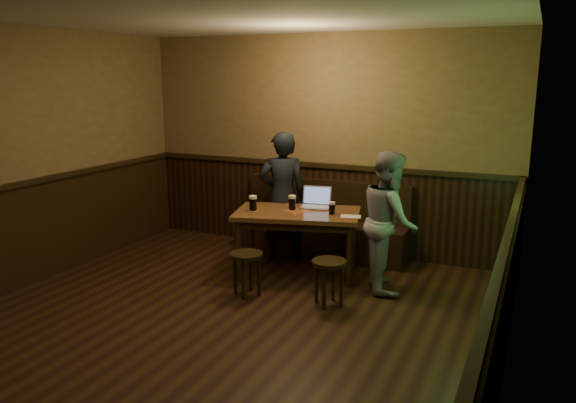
# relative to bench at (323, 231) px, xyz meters

# --- Properties ---
(room) EXTENTS (5.04, 6.04, 2.84)m
(room) POSITION_rel_bench_xyz_m (-0.13, -2.53, 0.89)
(room) COLOR black
(room) RESTS_ON ground
(bench) EXTENTS (2.20, 0.50, 0.95)m
(bench) POSITION_rel_bench_xyz_m (0.00, 0.00, 0.00)
(bench) COLOR black
(bench) RESTS_ON ground
(pub_table) EXTENTS (1.56, 1.14, 0.76)m
(pub_table) POSITION_rel_bench_xyz_m (-0.00, -0.83, 0.34)
(pub_table) COLOR #513417
(pub_table) RESTS_ON ground
(stool_left) EXTENTS (0.40, 0.40, 0.46)m
(stool_left) POSITION_rel_bench_xyz_m (-0.22, -1.65, 0.06)
(stool_left) COLOR black
(stool_left) RESTS_ON ground
(stool_right) EXTENTS (0.35, 0.35, 0.47)m
(stool_right) POSITION_rel_bench_xyz_m (0.66, -1.54, 0.06)
(stool_right) COLOR black
(stool_right) RESTS_ON ground
(pint_left) EXTENTS (0.12, 0.12, 0.18)m
(pint_left) POSITION_rel_bench_xyz_m (-0.47, -1.02, 0.53)
(pint_left) COLOR #992912
(pint_left) RESTS_ON pub_table
(pint_mid) EXTENTS (0.11, 0.11, 0.17)m
(pint_mid) POSITION_rel_bench_xyz_m (-0.08, -0.80, 0.53)
(pint_mid) COLOR #992912
(pint_mid) RESTS_ON pub_table
(pint_right) EXTENTS (0.09, 0.09, 0.15)m
(pint_right) POSITION_rel_bench_xyz_m (0.41, -0.81, 0.51)
(pint_right) COLOR #992912
(pint_right) RESTS_ON pub_table
(laptop) EXTENTS (0.38, 0.33, 0.24)m
(laptop) POSITION_rel_bench_xyz_m (0.11, -0.54, 0.50)
(laptop) COLOR silver
(laptop) RESTS_ON pub_table
(menu) EXTENTS (0.25, 0.20, 0.00)m
(menu) POSITION_rel_bench_xyz_m (0.63, -0.81, 0.44)
(menu) COLOR silver
(menu) RESTS_ON pub_table
(person_suit) EXTENTS (0.70, 0.62, 1.62)m
(person_suit) POSITION_rel_bench_xyz_m (-0.39, -0.41, 0.50)
(person_suit) COLOR black
(person_suit) RESTS_ON ground
(person_grey) EXTENTS (0.81, 0.90, 1.51)m
(person_grey) POSITION_rel_bench_xyz_m (1.07, -0.83, 0.44)
(person_grey) COLOR gray
(person_grey) RESTS_ON ground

